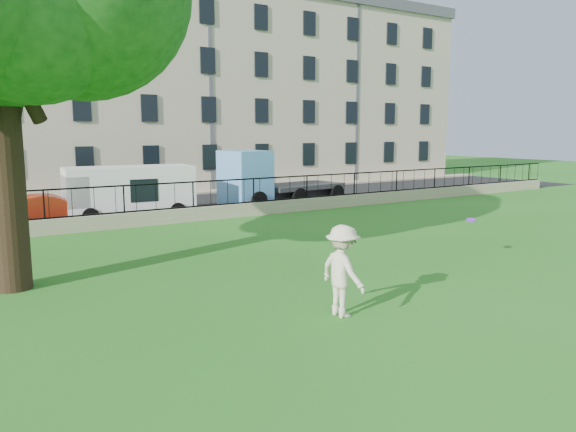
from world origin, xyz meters
TOP-DOWN VIEW (x-y plane):
  - ground at (0.00, 0.00)m, footprint 120.00×120.00m
  - retaining_wall at (0.00, 12.00)m, footprint 50.00×0.40m
  - iron_railing at (0.00, 12.00)m, footprint 50.00×0.05m
  - street at (0.00, 16.70)m, footprint 60.00×9.00m
  - sidewalk at (0.00, 21.90)m, footprint 60.00×1.40m
  - building_row at (0.00, 27.57)m, footprint 56.40×10.40m
  - man at (-2.50, -1.39)m, footprint 0.74×1.27m
  - frisbee at (3.65, 0.29)m, footprint 0.32×0.33m
  - red_sedan at (-5.36, 14.40)m, footprint 3.96×1.75m
  - white_van at (-2.00, 14.40)m, footprint 5.67×2.67m
  - blue_truck at (6.50, 15.00)m, footprint 7.06×3.10m

SIDE VIEW (x-z plane):
  - ground at x=0.00m, z-range 0.00..0.00m
  - street at x=0.00m, z-range 0.00..0.01m
  - sidewalk at x=0.00m, z-range 0.00..0.12m
  - retaining_wall at x=0.00m, z-range 0.00..0.60m
  - red_sedan at x=-5.36m, z-range 0.00..1.26m
  - man at x=-2.50m, z-range 0.00..1.95m
  - iron_railing at x=0.00m, z-range 0.59..1.72m
  - white_van at x=-2.00m, z-range 0.00..2.31m
  - frisbee at x=3.65m, z-range 1.23..1.36m
  - blue_truck at x=6.50m, z-range 0.00..2.88m
  - building_row at x=0.00m, z-range 0.02..13.82m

